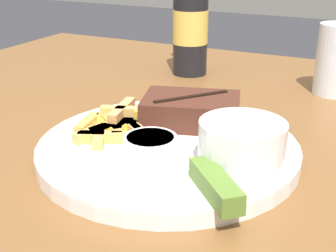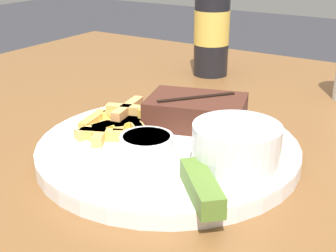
# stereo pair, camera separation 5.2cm
# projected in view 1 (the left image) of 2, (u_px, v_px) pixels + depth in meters

# --- Properties ---
(dining_table) EXTENTS (1.15, 1.08, 0.78)m
(dining_table) POSITION_uv_depth(u_px,v_px,m) (168.00, 221.00, 0.57)
(dining_table) COLOR brown
(dining_table) RESTS_ON ground_plane
(dinner_plate) EXTENTS (0.30, 0.30, 0.02)m
(dinner_plate) POSITION_uv_depth(u_px,v_px,m) (168.00, 149.00, 0.54)
(dinner_plate) COLOR white
(dinner_plate) RESTS_ON dining_table
(steak_portion) EXTENTS (0.14, 0.11, 0.04)m
(steak_portion) POSITION_uv_depth(u_px,v_px,m) (194.00, 111.00, 0.58)
(steak_portion) COLOR #472319
(steak_portion) RESTS_ON dinner_plate
(fries_pile) EXTENTS (0.10, 0.13, 0.02)m
(fries_pile) POSITION_uv_depth(u_px,v_px,m) (119.00, 125.00, 0.56)
(fries_pile) COLOR gold
(fries_pile) RESTS_ON dinner_plate
(coleslaw_cup) EXTENTS (0.09, 0.09, 0.05)m
(coleslaw_cup) POSITION_uv_depth(u_px,v_px,m) (242.00, 142.00, 0.47)
(coleslaw_cup) COLOR white
(coleslaw_cup) RESTS_ON dinner_plate
(dipping_sauce_cup) EXTENTS (0.06, 0.06, 0.02)m
(dipping_sauce_cup) POSITION_uv_depth(u_px,v_px,m) (152.00, 146.00, 0.49)
(dipping_sauce_cup) COLOR silver
(dipping_sauce_cup) RESTS_ON dinner_plate
(pickle_spear) EXTENTS (0.07, 0.07, 0.02)m
(pickle_spear) POSITION_uv_depth(u_px,v_px,m) (215.00, 185.00, 0.42)
(pickle_spear) COLOR #567A2D
(pickle_spear) RESTS_ON dinner_plate
(fork_utensil) EXTENTS (0.13, 0.06, 0.00)m
(fork_utensil) POSITION_uv_depth(u_px,v_px,m) (100.00, 139.00, 0.54)
(fork_utensil) COLOR #B7B7BC
(fork_utensil) RESTS_ON dinner_plate
(beer_bottle) EXTENTS (0.06, 0.06, 0.25)m
(beer_bottle) POSITION_uv_depth(u_px,v_px,m) (190.00, 24.00, 0.83)
(beer_bottle) COLOR black
(beer_bottle) RESTS_ON dining_table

